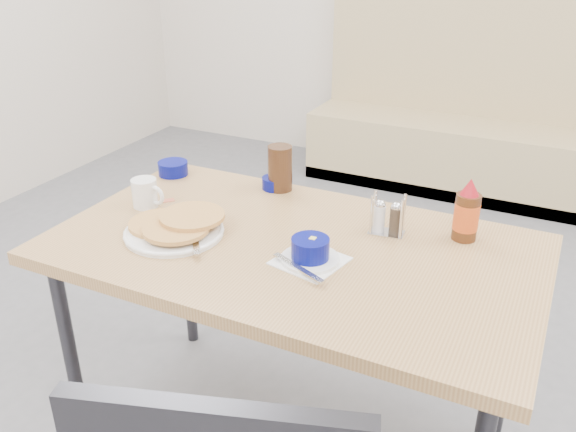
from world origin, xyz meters
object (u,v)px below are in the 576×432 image
at_px(grits_setting, 310,252).
at_px(butter_bowl, 275,183).
at_px(booth_bench, 460,134).
at_px(coffee_mug, 146,193).
at_px(syrup_bottle, 467,213).
at_px(condiment_caddy, 387,220).
at_px(pancake_plate, 175,227).
at_px(dining_table, 292,262).
at_px(amber_tumbler, 280,168).
at_px(creamer_bowl, 173,168).

distance_m(grits_setting, butter_bowl, 0.52).
height_order(booth_bench, butter_bowl, booth_bench).
xyz_separation_m(coffee_mug, syrup_bottle, (0.98, 0.22, 0.03)).
bearing_deg(condiment_caddy, butter_bowl, 154.44).
height_order(booth_bench, pancake_plate, booth_bench).
bearing_deg(dining_table, pancake_plate, -164.24).
relative_size(booth_bench, pancake_plate, 6.21).
height_order(dining_table, amber_tumbler, amber_tumbler).
height_order(dining_table, condiment_caddy, condiment_caddy).
bearing_deg(syrup_bottle, coffee_mug, -167.06).
bearing_deg(creamer_bowl, booth_bench, 74.39).
height_order(pancake_plate, grits_setting, grits_setting).
height_order(creamer_bowl, condiment_caddy, condiment_caddy).
bearing_deg(grits_setting, condiment_caddy, 61.96).
height_order(dining_table, creamer_bowl, creamer_bowl).
relative_size(pancake_plate, amber_tumbler, 1.94).
xyz_separation_m(booth_bench, syrup_bottle, (0.44, -2.29, 0.49)).
xyz_separation_m(amber_tumbler, syrup_bottle, (0.65, -0.09, 0.00)).
xyz_separation_m(booth_bench, grits_setting, (0.09, -2.61, 0.44)).
height_order(coffee_mug, butter_bowl, coffee_mug).
bearing_deg(amber_tumbler, pancake_plate, -106.46).
bearing_deg(creamer_bowl, dining_table, -24.99).
distance_m(creamer_bowl, butter_bowl, 0.40).
bearing_deg(pancake_plate, grits_setting, 3.08).
bearing_deg(booth_bench, coffee_mug, -102.13).
xyz_separation_m(pancake_plate, coffee_mug, (-0.20, 0.12, 0.03)).
xyz_separation_m(pancake_plate, syrup_bottle, (0.78, 0.34, 0.06)).
distance_m(grits_setting, amber_tumbler, 0.51).
relative_size(creamer_bowl, butter_bowl, 1.20).
height_order(coffee_mug, grits_setting, coffee_mug).
xyz_separation_m(butter_bowl, syrup_bottle, (0.67, -0.09, 0.06)).
distance_m(butter_bowl, syrup_bottle, 0.68).
distance_m(booth_bench, grits_setting, 2.65).
distance_m(grits_setting, creamer_bowl, 0.80).
bearing_deg(coffee_mug, condiment_caddy, 11.67).
distance_m(grits_setting, syrup_bottle, 0.48).
relative_size(butter_bowl, condiment_caddy, 0.72).
xyz_separation_m(pancake_plate, condiment_caddy, (0.56, 0.28, 0.02)).
distance_m(dining_table, butter_bowl, 0.42).
bearing_deg(grits_setting, butter_bowl, 127.68).
distance_m(butter_bowl, condiment_caddy, 0.48).
distance_m(coffee_mug, condiment_caddy, 0.78).
bearing_deg(grits_setting, pancake_plate, -176.92).
xyz_separation_m(dining_table, creamer_bowl, (-0.63, 0.29, 0.09)).
relative_size(booth_bench, butter_bowl, 21.10).
distance_m(grits_setting, condiment_caddy, 0.29).
bearing_deg(pancake_plate, coffee_mug, 149.06).
bearing_deg(creamer_bowl, syrup_bottle, -2.34).
relative_size(dining_table, amber_tumbler, 8.89).
height_order(dining_table, pancake_plate, pancake_plate).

